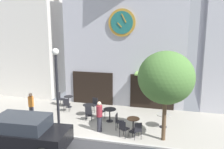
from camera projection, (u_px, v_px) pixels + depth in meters
ground_plane at (97, 143)px, 12.01m from camera, size 24.27×11.08×0.13m
clock_building at (125, 29)px, 17.20m from camera, size 8.36×3.49×10.24m
street_lamp at (57, 90)px, 12.81m from camera, size 0.36×0.36×4.46m
street_tree at (166, 78)px, 11.61m from camera, size 2.68×2.41×4.45m
cafe_table_center_left at (69, 100)px, 16.86m from camera, size 0.61×0.61×0.77m
cafe_table_near_door at (88, 108)px, 15.31m from camera, size 0.68×0.68×0.72m
cafe_table_near_curb at (110, 112)px, 14.43m from camera, size 0.75×0.75×0.76m
cafe_table_leftmost at (133, 123)px, 13.01m from camera, size 0.67×0.67×0.77m
cafe_table_center at (163, 118)px, 13.61m from camera, size 0.77×0.77×0.76m
cafe_chair_mid_row at (123, 128)px, 12.40m from camera, size 0.53×0.53×0.90m
cafe_chair_left_end at (118, 120)px, 13.32m from camera, size 0.40×0.40×0.90m
cafe_chair_facing_street at (60, 98)px, 17.26m from camera, size 0.43×0.43×0.90m
cafe_chair_outer at (100, 110)px, 14.93m from camera, size 0.54×0.54×0.90m
cafe_chair_near_tree at (66, 104)px, 16.01m from camera, size 0.48×0.48×0.90m
cafe_chair_curbside at (137, 129)px, 12.22m from camera, size 0.54×0.54×0.90m
cafe_chair_under_awning at (94, 104)px, 16.04m from camera, size 0.50×0.50×0.90m
cafe_chair_by_entrance at (89, 112)px, 14.53m from camera, size 0.48×0.48×0.90m
pedestrian_maroon at (99, 116)px, 13.03m from camera, size 0.43×0.43×1.67m
pedestrian_orange at (31, 106)px, 14.57m from camera, size 0.45×0.45×1.67m
parked_car_black at (22, 133)px, 11.31m from camera, size 4.39×2.20×1.55m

